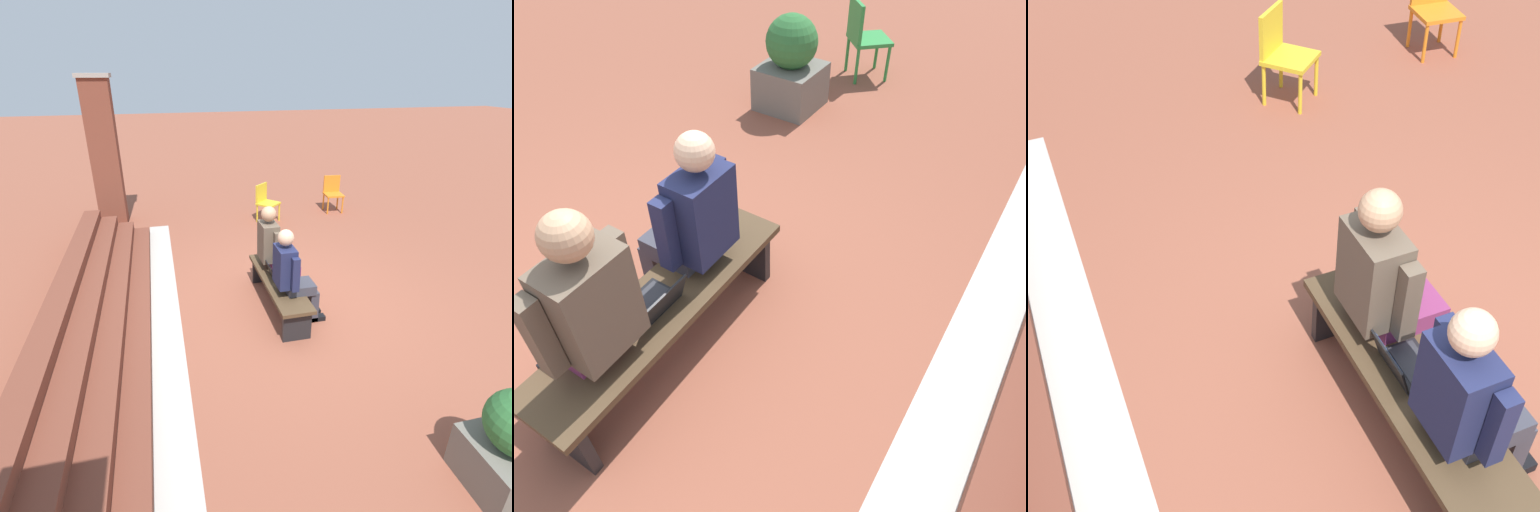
{
  "view_description": "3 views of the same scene",
  "coord_description": "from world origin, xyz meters",
  "views": [
    {
      "loc": [
        -4.83,
        1.67,
        3.12
      ],
      "look_at": [
        -0.02,
        0.48,
        0.81
      ],
      "focal_mm": 28.0,
      "sensor_mm": 36.0,
      "label": 1
    },
    {
      "loc": [
        1.12,
        1.67,
        2.59
      ],
      "look_at": [
        -0.51,
        0.63,
        0.7
      ],
      "focal_mm": 35.0,
      "sensor_mm": 36.0,
      "label": 2
    },
    {
      "loc": [
        -1.94,
        1.67,
        3.45
      ],
      "look_at": [
        0.46,
        0.66,
        1.03
      ],
      "focal_mm": 50.0,
      "sensor_mm": 36.0,
      "label": 3
    }
  ],
  "objects": [
    {
      "name": "ground_plane",
      "position": [
        0.0,
        0.0,
        0.0
      ],
      "size": [
        60.0,
        60.0,
        0.0
      ],
      "primitive_type": "plane",
      "color": "brown"
    },
    {
      "name": "person_adult",
      "position": [
        0.33,
        0.1,
        0.74
      ],
      "size": [
        0.57,
        0.72,
        1.39
      ],
      "color": "#7F2D5B",
      "rests_on": "ground"
    },
    {
      "name": "bench",
      "position": [
        -0.1,
        0.17,
        0.35
      ],
      "size": [
        1.8,
        0.44,
        0.45
      ],
      "color": "#4C3823",
      "rests_on": "ground"
    },
    {
      "name": "planter",
      "position": [
        -3.17,
        -0.82,
        0.44
      ],
      "size": [
        0.6,
        0.6,
        0.94
      ],
      "color": "#6B665B",
      "rests_on": "ground"
    },
    {
      "name": "person_student",
      "position": [
        -0.47,
        0.1,
        0.72
      ],
      "size": [
        0.54,
        0.68,
        1.34
      ],
      "color": "#383842",
      "rests_on": "ground"
    },
    {
      "name": "brick_steps",
      "position": [
        -0.1,
        2.72,
        0.23
      ],
      "size": [
        6.77,
        1.2,
        0.6
      ],
      "color": "brown",
      "rests_on": "ground"
    },
    {
      "name": "brick_pillar_right_of_steps",
      "position": [
        4.22,
        2.72,
        1.55
      ],
      "size": [
        0.64,
        0.64,
        3.08
      ],
      "color": "brown",
      "rests_on": "ground"
    },
    {
      "name": "concrete_strip",
      "position": [
        -0.1,
        1.77,
        0.0
      ],
      "size": [
        7.57,
        0.4,
        0.01
      ],
      "primitive_type": "cube",
      "color": "#B7B2A8",
      "rests_on": "ground"
    },
    {
      "name": "plastic_chair_far_right",
      "position": [
        3.49,
        -0.6,
        0.48
      ],
      "size": [
        0.59,
        0.59,
        0.84
      ],
      "color": "gold",
      "rests_on": "ground"
    },
    {
      "name": "laptop",
      "position": [
        -0.02,
        0.18,
        0.5
      ],
      "size": [
        0.32,
        0.29,
        0.21
      ],
      "color": "black",
      "rests_on": "bench"
    },
    {
      "name": "plastic_chair_near_bench_right",
      "position": [
        3.82,
        -2.37,
        0.48
      ],
      "size": [
        0.46,
        0.46,
        0.84
      ],
      "color": "orange",
      "rests_on": "ground"
    }
  ]
}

